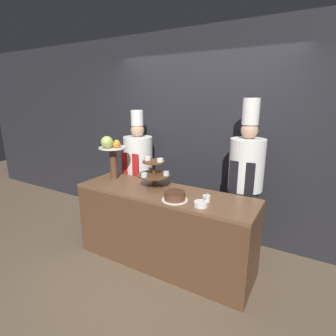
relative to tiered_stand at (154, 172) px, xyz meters
name	(u,v)px	position (x,y,z in m)	size (l,w,h in m)	color
ground_plane	(149,276)	(0.17, -0.38, -1.09)	(14.00, 14.00, 0.00)	brown
wall_back	(200,136)	(0.17, 0.92, 0.31)	(10.00, 0.06, 2.80)	#232328
buffet_counter	(164,227)	(0.17, -0.06, -0.64)	(2.09, 0.63, 0.90)	brown
tiered_stand	(154,172)	(0.00, 0.00, 0.00)	(0.39, 0.39, 0.36)	brown
fruit_pedestal	(111,150)	(-0.64, 0.00, 0.19)	(0.35, 0.35, 0.57)	brown
cake_round	(175,196)	(0.40, -0.23, -0.15)	(0.27, 0.27, 0.09)	white
cup_white	(206,198)	(0.70, -0.09, -0.16)	(0.08, 0.08, 0.07)	white
serving_bowl_near	(201,204)	(0.70, -0.24, -0.16)	(0.14, 0.14, 0.15)	white
chef_left	(138,166)	(-0.62, 0.53, -0.14)	(0.41, 0.41, 1.75)	black
chef_center_left	(245,177)	(0.93, 0.53, -0.06)	(0.40, 0.40, 1.92)	#38332D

